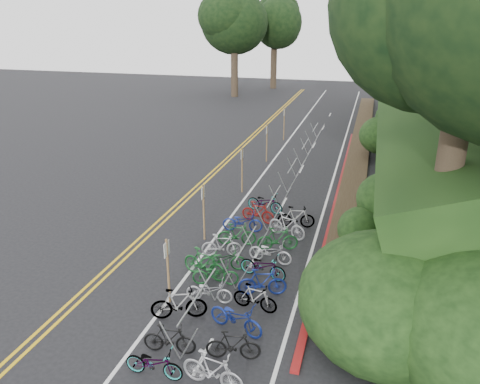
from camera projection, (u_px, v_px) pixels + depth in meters
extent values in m
plane|color=black|center=(137.00, 301.00, 15.82)|extent=(120.00, 120.00, 0.00)
cube|color=gold|center=(188.00, 193.00, 25.37)|extent=(0.12, 80.00, 0.01)
cube|color=gold|center=(193.00, 194.00, 25.30)|extent=(0.12, 80.00, 0.01)
cube|color=silver|center=(244.00, 199.00, 24.57)|extent=(0.12, 80.00, 0.01)
cube|color=silver|center=(325.00, 208.00, 23.49)|extent=(0.12, 80.00, 0.01)
cube|color=silver|center=(203.00, 356.00, 13.23)|extent=(0.10, 1.60, 0.01)
cube|color=silver|center=(255.00, 258.00, 18.63)|extent=(0.10, 1.60, 0.01)
cube|color=silver|center=(283.00, 203.00, 24.03)|extent=(0.10, 1.60, 0.01)
cube|color=silver|center=(302.00, 169.00, 29.43)|extent=(0.10, 1.60, 0.01)
cube|color=silver|center=(314.00, 145.00, 34.83)|extent=(0.10, 1.60, 0.01)
cube|color=silver|center=(323.00, 128.00, 40.23)|extent=(0.10, 1.60, 0.01)
cube|color=silver|center=(330.00, 115.00, 45.63)|extent=(0.10, 1.60, 0.01)
cube|color=maroon|center=(338.00, 194.00, 25.15)|extent=(0.25, 28.00, 0.10)
cube|color=black|center=(472.00, 116.00, 31.18)|extent=(12.32, 44.00, 9.11)
cube|color=#382819|center=(359.00, 147.00, 33.96)|extent=(1.40, 44.00, 0.16)
ellipsoid|color=#284C19|center=(362.00, 260.00, 16.31)|extent=(2.00, 2.80, 1.60)
ellipsoid|color=#284C19|center=(386.00, 199.00, 20.43)|extent=(2.60, 3.64, 2.08)
ellipsoid|color=#284C19|center=(409.00, 154.00, 25.37)|extent=(2.20, 3.08, 1.76)
ellipsoid|color=#284C19|center=(382.00, 135.00, 31.28)|extent=(3.00, 4.20, 2.40)
ellipsoid|color=#284C19|center=(391.00, 116.00, 36.44)|extent=(2.40, 3.36, 1.92)
ellipsoid|color=#284C19|center=(407.00, 100.00, 39.47)|extent=(2.80, 3.92, 2.24)
ellipsoid|color=#284C19|center=(360.00, 228.00, 19.11)|extent=(1.80, 2.52, 1.44)
ellipsoid|color=#284C19|center=(421.00, 128.00, 28.55)|extent=(3.20, 4.48, 2.56)
ellipsoid|color=black|center=(387.00, 299.00, 13.80)|extent=(5.28, 6.16, 3.52)
cylinder|color=#2D2319|center=(448.00, 176.00, 14.56)|extent=(0.84, 0.84, 6.30)
cylinder|color=#2D2319|center=(464.00, 83.00, 21.64)|extent=(0.89, 0.89, 7.27)
cylinder|color=#2D2319|center=(452.00, 56.00, 35.64)|extent=(0.86, 0.86, 6.79)
cylinder|color=#2D2319|center=(472.00, 36.00, 41.78)|extent=(0.91, 0.91, 7.76)
cylinder|color=#2D2319|center=(234.00, 69.00, 54.81)|extent=(0.84, 0.84, 6.30)
ellipsoid|color=black|center=(234.00, 17.00, 52.79)|extent=(8.62, 8.62, 8.19)
cylinder|color=#2D2319|center=(274.00, 66.00, 61.33)|extent=(0.81, 0.81, 5.82)
ellipsoid|color=black|center=(275.00, 24.00, 59.51)|extent=(7.54, 7.54, 7.16)
cylinder|color=#97989A|center=(198.00, 295.00, 14.05)|extent=(0.05, 3.21, 0.05)
cylinder|color=#97989A|center=(170.00, 340.00, 12.98)|extent=(0.59, 0.04, 1.15)
cylinder|color=#97989A|center=(189.00, 344.00, 12.83)|extent=(0.59, 0.04, 1.15)
cylinder|color=#97989A|center=(207.00, 284.00, 15.69)|extent=(0.59, 0.04, 1.15)
cylinder|color=#97989A|center=(222.00, 287.00, 15.54)|extent=(0.59, 0.04, 1.15)
cylinder|color=#97989A|center=(246.00, 242.00, 17.35)|extent=(0.05, 3.00, 0.05)
cylinder|color=#97989A|center=(228.00, 274.00, 16.36)|extent=(0.58, 0.04, 1.13)
cylinder|color=#97989A|center=(243.00, 276.00, 16.22)|extent=(0.58, 0.04, 1.13)
cylinder|color=#97989A|center=(248.00, 239.00, 18.88)|extent=(0.58, 0.04, 1.13)
cylinder|color=#97989A|center=(262.00, 241.00, 18.74)|extent=(0.58, 0.04, 1.13)
cylinder|color=#97989A|center=(274.00, 196.00, 21.85)|extent=(0.05, 3.00, 0.05)
cylinder|color=#97989A|center=(261.00, 218.00, 20.86)|extent=(0.58, 0.04, 1.13)
cylinder|color=#97989A|center=(273.00, 219.00, 20.72)|extent=(0.58, 0.04, 1.13)
cylinder|color=#97989A|center=(274.00, 196.00, 23.38)|extent=(0.58, 0.04, 1.13)
cylinder|color=#97989A|center=(285.00, 197.00, 23.24)|extent=(0.58, 0.04, 1.13)
cylinder|color=#97989A|center=(292.00, 165.00, 26.35)|extent=(0.05, 3.00, 0.05)
cylinder|color=#97989A|center=(283.00, 182.00, 25.36)|extent=(0.58, 0.04, 1.13)
cylinder|color=#97989A|center=(293.00, 183.00, 25.22)|extent=(0.58, 0.04, 1.13)
cylinder|color=#97989A|center=(291.00, 167.00, 27.88)|extent=(0.58, 0.04, 1.13)
cylinder|color=#97989A|center=(301.00, 168.00, 27.74)|extent=(0.58, 0.04, 1.13)
cylinder|color=#97989A|center=(306.00, 143.00, 30.85)|extent=(0.05, 3.00, 0.05)
cylinder|color=#97989A|center=(297.00, 157.00, 29.86)|extent=(0.58, 0.04, 1.13)
cylinder|color=#97989A|center=(306.00, 158.00, 29.72)|extent=(0.58, 0.04, 1.13)
cylinder|color=#97989A|center=(304.00, 146.00, 32.38)|extent=(0.58, 0.04, 1.13)
cylinder|color=#97989A|center=(312.00, 147.00, 32.24)|extent=(0.58, 0.04, 1.13)
cylinder|color=#97989A|center=(315.00, 127.00, 35.35)|extent=(0.05, 3.00, 0.05)
cylinder|color=#97989A|center=(309.00, 139.00, 34.36)|extent=(0.58, 0.04, 1.13)
cylinder|color=#97989A|center=(316.00, 139.00, 34.22)|extent=(0.58, 0.04, 1.13)
cylinder|color=#97989A|center=(314.00, 130.00, 36.88)|extent=(0.58, 0.04, 1.13)
cylinder|color=#97989A|center=(321.00, 131.00, 36.74)|extent=(0.58, 0.04, 1.13)
cylinder|color=brown|center=(168.00, 271.00, 15.36)|extent=(0.08, 0.08, 2.34)
cube|color=silver|center=(167.00, 249.00, 15.07)|extent=(0.02, 0.40, 0.50)
cylinder|color=brown|center=(204.00, 213.00, 19.73)|extent=(0.08, 0.08, 2.50)
cube|color=silver|center=(203.00, 193.00, 19.41)|extent=(0.02, 0.40, 0.50)
cylinder|color=brown|center=(242.00, 170.00, 25.13)|extent=(0.08, 0.08, 2.50)
cube|color=silver|center=(242.00, 154.00, 24.81)|extent=(0.02, 0.40, 0.50)
cylinder|color=brown|center=(267.00, 143.00, 30.53)|extent=(0.08, 0.08, 2.50)
cube|color=silver|center=(267.00, 130.00, 30.21)|extent=(0.02, 0.40, 0.50)
cylinder|color=brown|center=(284.00, 124.00, 35.93)|extent=(0.08, 0.08, 2.50)
cube|color=silver|center=(284.00, 112.00, 35.61)|extent=(0.02, 0.40, 0.50)
imported|color=#144C1E|center=(204.00, 263.00, 17.07)|extent=(1.07, 1.96, 1.13)
imported|color=slate|center=(154.00, 363.00, 12.36)|extent=(0.57, 1.64, 0.86)
imported|color=#9E9EA3|center=(213.00, 371.00, 11.95)|extent=(0.79, 1.83, 1.07)
imported|color=black|center=(169.00, 339.00, 13.23)|extent=(0.61, 1.59, 0.93)
imported|color=black|center=(233.00, 345.00, 12.98)|extent=(0.74, 1.61, 0.93)
imported|color=slate|center=(179.00, 304.00, 14.72)|extent=(1.10, 1.85, 1.08)
imported|color=navy|center=(236.00, 317.00, 14.14)|extent=(1.19, 1.98, 0.98)
imported|color=#9E9EA3|center=(209.00, 291.00, 15.63)|extent=(0.67, 1.64, 0.84)
imported|color=slate|center=(255.00, 298.00, 15.17)|extent=(0.66, 1.59, 0.92)
imported|color=#144C1E|center=(215.00, 274.00, 16.63)|extent=(0.96, 1.76, 0.87)
imported|color=navy|center=(262.00, 282.00, 15.97)|extent=(0.95, 1.75, 1.01)
imported|color=#144C1E|center=(223.00, 259.00, 17.57)|extent=(1.12, 1.83, 0.91)
imported|color=slate|center=(263.00, 266.00, 17.07)|extent=(0.98, 1.91, 0.95)
imported|color=#9E9EA3|center=(222.00, 245.00, 18.57)|extent=(0.86, 1.70, 0.98)
imported|color=#9E9EA3|center=(270.00, 252.00, 18.13)|extent=(0.77, 1.78, 0.91)
imported|color=#144C1E|center=(237.00, 234.00, 19.52)|extent=(0.81, 1.68, 0.97)
imported|color=#144C1E|center=(278.00, 239.00, 19.06)|extent=(1.00, 1.75, 1.01)
imported|color=navy|center=(243.00, 221.00, 20.78)|extent=(0.88, 1.86, 0.94)
imported|color=#9E9EA3|center=(287.00, 225.00, 20.20)|extent=(1.15, 1.87, 1.09)
imported|color=maroon|center=(258.00, 212.00, 21.69)|extent=(0.79, 1.71, 0.99)
imported|color=slate|center=(296.00, 217.00, 21.12)|extent=(0.79, 1.76, 1.02)
imported|color=slate|center=(265.00, 202.00, 22.83)|extent=(1.07, 1.98, 0.99)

